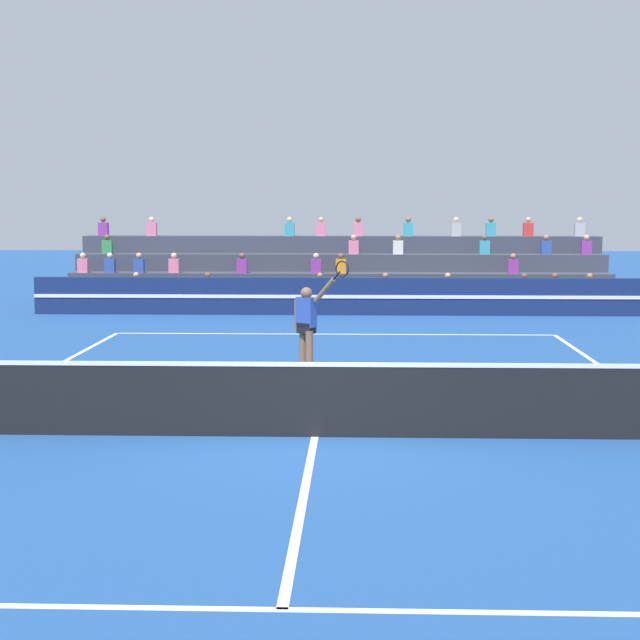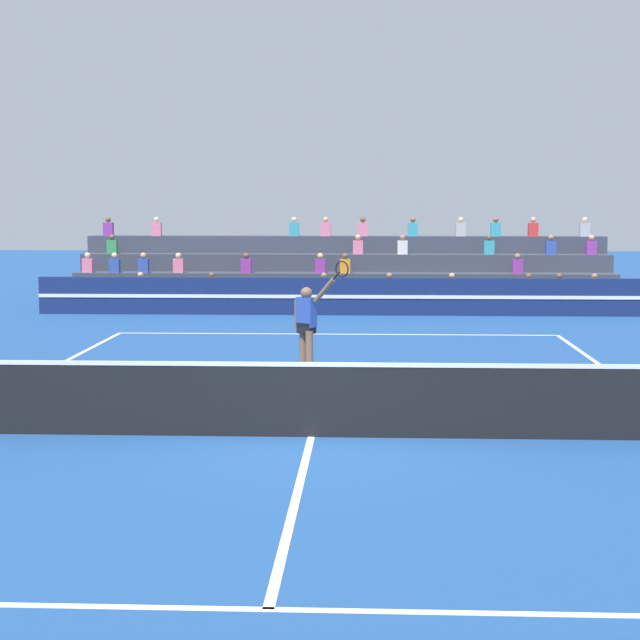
{
  "view_description": "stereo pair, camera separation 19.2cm",
  "coord_description": "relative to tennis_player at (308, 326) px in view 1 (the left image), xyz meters",
  "views": [
    {
      "loc": [
        0.61,
        -14.71,
        3.26
      ],
      "look_at": [
        -0.11,
        5.09,
        1.1
      ],
      "focal_mm": 60.0,
      "sensor_mm": 36.0,
      "label": 1
    },
    {
      "loc": [
        0.8,
        -14.71,
        3.26
      ],
      "look_at": [
        -0.11,
        5.09,
        1.1
      ],
      "focal_mm": 60.0,
      "sensor_mm": 36.0,
      "label": 2
    }
  ],
  "objects": [
    {
      "name": "ground_plane",
      "position": [
        0.34,
        -5.13,
        -0.98
      ],
      "size": [
        120.0,
        120.0,
        0.0
      ],
      "primitive_type": "plane",
      "color": "navy"
    },
    {
      "name": "court_lines",
      "position": [
        0.34,
        -5.13,
        -0.98
      ],
      "size": [
        11.1,
        23.9,
        0.01
      ],
      "color": "white",
      "rests_on": "ground"
    },
    {
      "name": "tennis_net",
      "position": [
        0.34,
        -5.13,
        -0.44
      ],
      "size": [
        12.0,
        0.1,
        1.1
      ],
      "color": "#2D6B38",
      "rests_on": "ground"
    },
    {
      "name": "sponsor_banner_wall",
      "position": [
        0.34,
        11.47,
        -0.43
      ],
      "size": [
        18.0,
        0.26,
        1.1
      ],
      "color": "navy",
      "rests_on": "ground"
    },
    {
      "name": "bleacher_stand",
      "position": [
        0.35,
        14.64,
        -0.14
      ],
      "size": [
        17.01,
        3.8,
        2.83
      ],
      "color": "#383D4C",
      "rests_on": "ground"
    },
    {
      "name": "tennis_player",
      "position": [
        0.0,
        0.0,
        0.0
      ],
      "size": [
        1.1,
        0.89,
        2.3
      ],
      "color": "brown",
      "rests_on": "ground"
    },
    {
      "name": "tennis_ball",
      "position": [
        4.05,
        -3.15,
        -0.95
      ],
      "size": [
        0.07,
        0.07,
        0.07
      ],
      "primitive_type": "sphere",
      "color": "#C6DB33",
      "rests_on": "ground"
    }
  ]
}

